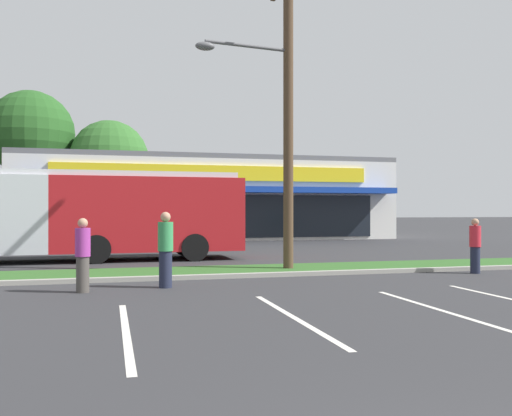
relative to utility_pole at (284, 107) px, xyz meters
name	(u,v)px	position (x,y,z in m)	size (l,w,h in m)	color
grass_median	(192,272)	(-2.71, 0.22, -4.89)	(56.00, 2.20, 0.12)	#2D5B23
curb_lip	(199,277)	(-2.71, -1.00, -4.89)	(56.00, 0.24, 0.12)	#99968C
parking_stripe_0	(126,331)	(-4.79, -7.08, -4.95)	(0.12, 4.80, 0.01)	silver
parking_stripe_1	(294,317)	(-1.95, -6.71, -4.95)	(0.12, 4.80, 0.01)	silver
parking_stripe_2	(442,310)	(0.91, -6.78, -4.95)	(0.12, 4.80, 0.01)	silver
storefront_building	(201,199)	(1.09, 22.29, -2.34)	(23.40, 13.50, 5.22)	silver
tree_mid_left	(31,134)	(-10.91, 29.81, 2.78)	(6.55, 6.55, 11.03)	#473323
tree_mid	(110,159)	(-5.04, 28.83, 0.85)	(6.03, 6.03, 8.83)	#473323
utility_pole	(284,107)	(0.00, 0.00, 0.00)	(3.08, 2.40, 9.23)	#4C3826
city_bus	(70,213)	(-6.43, 5.33, -3.19)	(12.56, 2.81, 3.25)	#AD191E
car_1	(41,233)	(-7.99, 10.70, -4.15)	(4.59, 1.97, 1.57)	black
pedestrian_near_bench	(475,246)	(5.34, -1.72, -4.14)	(0.32, 0.32, 1.61)	#1E2338
pedestrian_by_pole	(83,255)	(-5.62, -2.71, -4.11)	(0.34, 0.34, 1.68)	#47423D
pedestrian_mid	(166,250)	(-3.74, -2.41, -4.04)	(0.37, 0.37, 1.81)	#1E2338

